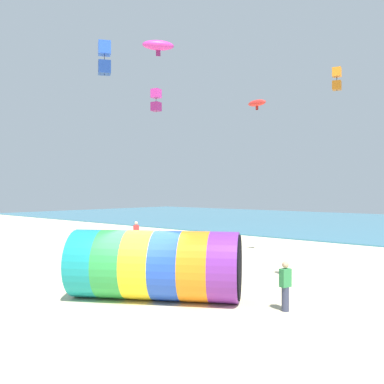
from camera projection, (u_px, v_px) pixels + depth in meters
The scene contains 10 objects.
ground_plane at pixel (135, 306), 14.50m from camera, with size 120.00×120.00×0.00m, color beige.
giant_inflatable_tube at pixel (156, 265), 15.35m from camera, with size 6.40×5.28×2.47m.
kite_handler at pixel (285, 286), 13.83m from camera, with size 0.31×0.41×1.61m.
kite_red_parafoil at pixel (257, 103), 22.58m from camera, with size 1.10×0.51×0.60m.
kite_magenta_parafoil at pixel (158, 45), 17.66m from camera, with size 1.23×1.38×0.70m.
kite_blue_box at pixel (104, 58), 21.61m from camera, with size 0.85×0.85×1.75m.
kite_orange_box at pixel (337, 79), 16.36m from camera, with size 0.39×0.39×0.91m.
kite_magenta_box at pixel (156, 100), 22.57m from camera, with size 0.52×0.52×1.24m.
bystander_near_water at pixel (136, 234), 29.37m from camera, with size 0.36×0.42×1.78m.
bystander_mid_beach at pixel (159, 245), 24.10m from camera, with size 0.42×0.34×1.67m.
Camera 1 is at (11.08, -9.53, 3.93)m, focal length 40.00 mm.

